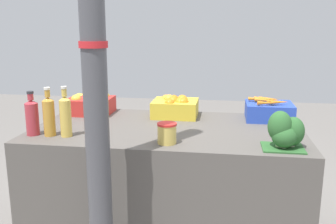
{
  "coord_description": "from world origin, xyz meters",
  "views": [
    {
      "loc": [
        0.35,
        -2.32,
        1.43
      ],
      "look_at": [
        0.0,
        0.0,
        0.89
      ],
      "focal_mm": 40.0,
      "sensor_mm": 36.0,
      "label": 1
    }
  ],
  "objects_px": {
    "orange_crate": "(175,107)",
    "carrot_crate": "(269,111)",
    "juice_bottle_golden": "(66,115)",
    "pickle_jar": "(167,133)",
    "broccoli_pile": "(285,132)",
    "juice_bottle_amber": "(49,115)",
    "juice_bottle_ruby": "(32,116)",
    "support_pole": "(94,58)",
    "apple_crate": "(91,104)"
  },
  "relations": [
    {
      "from": "orange_crate",
      "to": "carrot_crate",
      "type": "distance_m",
      "value": 0.66
    },
    {
      "from": "juice_bottle_golden",
      "to": "pickle_jar",
      "type": "xyz_separation_m",
      "value": [
        0.61,
        -0.05,
        -0.07
      ]
    },
    {
      "from": "broccoli_pile",
      "to": "juice_bottle_amber",
      "type": "bearing_deg",
      "value": 178.29
    },
    {
      "from": "juice_bottle_ruby",
      "to": "support_pole",
      "type": "bearing_deg",
      "value": -36.5
    },
    {
      "from": "orange_crate",
      "to": "juice_bottle_golden",
      "type": "distance_m",
      "value": 0.83
    },
    {
      "from": "apple_crate",
      "to": "juice_bottle_ruby",
      "type": "relative_size",
      "value": 1.19
    },
    {
      "from": "orange_crate",
      "to": "pickle_jar",
      "type": "xyz_separation_m",
      "value": [
        0.04,
        -0.64,
        -0.01
      ]
    },
    {
      "from": "juice_bottle_ruby",
      "to": "pickle_jar",
      "type": "xyz_separation_m",
      "value": [
        0.82,
        -0.05,
        -0.05
      ]
    },
    {
      "from": "apple_crate",
      "to": "orange_crate",
      "type": "distance_m",
      "value": 0.64
    },
    {
      "from": "juice_bottle_golden",
      "to": "juice_bottle_amber",
      "type": "bearing_deg",
      "value": 180.0
    },
    {
      "from": "carrot_crate",
      "to": "support_pole",
      "type": "bearing_deg",
      "value": -131.95
    },
    {
      "from": "apple_crate",
      "to": "juice_bottle_amber",
      "type": "distance_m",
      "value": 0.6
    },
    {
      "from": "orange_crate",
      "to": "pickle_jar",
      "type": "bearing_deg",
      "value": -86.54
    },
    {
      "from": "juice_bottle_amber",
      "to": "apple_crate",
      "type": "bearing_deg",
      "value": 86.56
    },
    {
      "from": "support_pole",
      "to": "juice_bottle_golden",
      "type": "bearing_deg",
      "value": 129.59
    },
    {
      "from": "carrot_crate",
      "to": "juice_bottle_amber",
      "type": "relative_size",
      "value": 1.09
    },
    {
      "from": "orange_crate",
      "to": "carrot_crate",
      "type": "bearing_deg",
      "value": -0.17
    },
    {
      "from": "broccoli_pile",
      "to": "juice_bottle_golden",
      "type": "height_order",
      "value": "juice_bottle_golden"
    },
    {
      "from": "carrot_crate",
      "to": "orange_crate",
      "type": "bearing_deg",
      "value": 179.83
    },
    {
      "from": "apple_crate",
      "to": "juice_bottle_golden",
      "type": "relative_size",
      "value": 1.06
    },
    {
      "from": "support_pole",
      "to": "pickle_jar",
      "type": "bearing_deg",
      "value": 52.15
    },
    {
      "from": "juice_bottle_amber",
      "to": "pickle_jar",
      "type": "relative_size",
      "value": 2.5
    },
    {
      "from": "support_pole",
      "to": "juice_bottle_ruby",
      "type": "xyz_separation_m",
      "value": [
        -0.55,
        0.4,
        -0.38
      ]
    },
    {
      "from": "juice_bottle_ruby",
      "to": "juice_bottle_amber",
      "type": "bearing_deg",
      "value": 0.0
    },
    {
      "from": "juice_bottle_amber",
      "to": "juice_bottle_golden",
      "type": "distance_m",
      "value": 0.1
    },
    {
      "from": "orange_crate",
      "to": "juice_bottle_amber",
      "type": "relative_size",
      "value": 1.09
    },
    {
      "from": "orange_crate",
      "to": "juice_bottle_ruby",
      "type": "xyz_separation_m",
      "value": [
        -0.78,
        -0.6,
        0.04
      ]
    },
    {
      "from": "support_pole",
      "to": "carrot_crate",
      "type": "height_order",
      "value": "support_pole"
    },
    {
      "from": "juice_bottle_ruby",
      "to": "pickle_jar",
      "type": "height_order",
      "value": "juice_bottle_ruby"
    },
    {
      "from": "carrot_crate",
      "to": "juice_bottle_ruby",
      "type": "relative_size",
      "value": 1.19
    },
    {
      "from": "orange_crate",
      "to": "carrot_crate",
      "type": "xyz_separation_m",
      "value": [
        0.66,
        -0.0,
        -0.01
      ]
    },
    {
      "from": "juice_bottle_ruby",
      "to": "juice_bottle_amber",
      "type": "height_order",
      "value": "juice_bottle_amber"
    },
    {
      "from": "orange_crate",
      "to": "support_pole",
      "type": "bearing_deg",
      "value": -103.36
    },
    {
      "from": "juice_bottle_ruby",
      "to": "juice_bottle_golden",
      "type": "bearing_deg",
      "value": 0.0
    },
    {
      "from": "broccoli_pile",
      "to": "pickle_jar",
      "type": "relative_size",
      "value": 1.89
    },
    {
      "from": "support_pole",
      "to": "broccoli_pile",
      "type": "distance_m",
      "value": 1.06
    },
    {
      "from": "juice_bottle_amber",
      "to": "pickle_jar",
      "type": "bearing_deg",
      "value": -3.8
    },
    {
      "from": "broccoli_pile",
      "to": "juice_bottle_golden",
      "type": "bearing_deg",
      "value": 178.14
    },
    {
      "from": "apple_crate",
      "to": "juice_bottle_amber",
      "type": "height_order",
      "value": "juice_bottle_amber"
    },
    {
      "from": "apple_crate",
      "to": "juice_bottle_ruby",
      "type": "xyz_separation_m",
      "value": [
        -0.14,
        -0.6,
        0.04
      ]
    },
    {
      "from": "orange_crate",
      "to": "juice_bottle_ruby",
      "type": "relative_size",
      "value": 1.19
    },
    {
      "from": "juice_bottle_amber",
      "to": "juice_bottle_golden",
      "type": "bearing_deg",
      "value": 0.0
    },
    {
      "from": "support_pole",
      "to": "broccoli_pile",
      "type": "height_order",
      "value": "support_pole"
    },
    {
      "from": "carrot_crate",
      "to": "apple_crate",
      "type": "bearing_deg",
      "value": 179.71
    },
    {
      "from": "juice_bottle_amber",
      "to": "carrot_crate",
      "type": "bearing_deg",
      "value": 24.02
    },
    {
      "from": "support_pole",
      "to": "juice_bottle_golden",
      "type": "xyz_separation_m",
      "value": [
        -0.33,
        0.4,
        -0.37
      ]
    },
    {
      "from": "juice_bottle_ruby",
      "to": "juice_bottle_golden",
      "type": "relative_size",
      "value": 0.89
    },
    {
      "from": "pickle_jar",
      "to": "juice_bottle_golden",
      "type": "bearing_deg",
      "value": 175.55
    },
    {
      "from": "juice_bottle_ruby",
      "to": "carrot_crate",
      "type": "bearing_deg",
      "value": 22.42
    },
    {
      "from": "apple_crate",
      "to": "juice_bottle_golden",
      "type": "bearing_deg",
      "value": -83.55
    }
  ]
}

